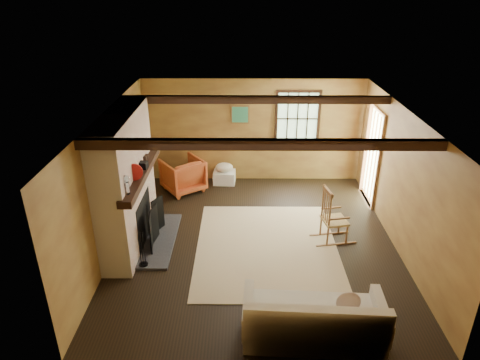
{
  "coord_description": "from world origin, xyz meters",
  "views": [
    {
      "loc": [
        -0.23,
        -6.63,
        4.33
      ],
      "look_at": [
        -0.28,
        0.4,
        1.05
      ],
      "focal_mm": 32.0,
      "sensor_mm": 36.0,
      "label": 1
    }
  ],
  "objects_px": {
    "fireplace": "(128,187)",
    "armchair": "(183,175)",
    "laundry_basket": "(224,177)",
    "sofa": "(314,322)",
    "rocking_chair": "(333,219)"
  },
  "relations": [
    {
      "from": "fireplace",
      "to": "armchair",
      "type": "xyz_separation_m",
      "value": [
        0.65,
        2.11,
        -0.73
      ]
    },
    {
      "from": "sofa",
      "to": "fireplace",
      "type": "bearing_deg",
      "value": 144.66
    },
    {
      "from": "rocking_chair",
      "to": "laundry_basket",
      "type": "xyz_separation_m",
      "value": [
        -2.06,
        2.43,
        -0.3
      ]
    },
    {
      "from": "sofa",
      "to": "armchair",
      "type": "height_order",
      "value": "armchair"
    },
    {
      "from": "laundry_basket",
      "to": "sofa",
      "type": "bearing_deg",
      "value": -74.08
    },
    {
      "from": "fireplace",
      "to": "laundry_basket",
      "type": "relative_size",
      "value": 4.8
    },
    {
      "from": "laundry_basket",
      "to": "fireplace",
      "type": "bearing_deg",
      "value": -122.1
    },
    {
      "from": "fireplace",
      "to": "sofa",
      "type": "bearing_deg",
      "value": -38.45
    },
    {
      "from": "fireplace",
      "to": "rocking_chair",
      "type": "xyz_separation_m",
      "value": [
        3.62,
        0.06,
        -0.66
      ]
    },
    {
      "from": "laundry_basket",
      "to": "armchair",
      "type": "bearing_deg",
      "value": -157.37
    },
    {
      "from": "fireplace",
      "to": "armchair",
      "type": "bearing_deg",
      "value": 72.96
    },
    {
      "from": "laundry_basket",
      "to": "rocking_chair",
      "type": "bearing_deg",
      "value": -49.71
    },
    {
      "from": "sofa",
      "to": "armchair",
      "type": "xyz_separation_m",
      "value": [
        -2.29,
        4.43,
        0.11
      ]
    },
    {
      "from": "laundry_basket",
      "to": "armchair",
      "type": "distance_m",
      "value": 1.02
    },
    {
      "from": "fireplace",
      "to": "armchair",
      "type": "height_order",
      "value": "fireplace"
    }
  ]
}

